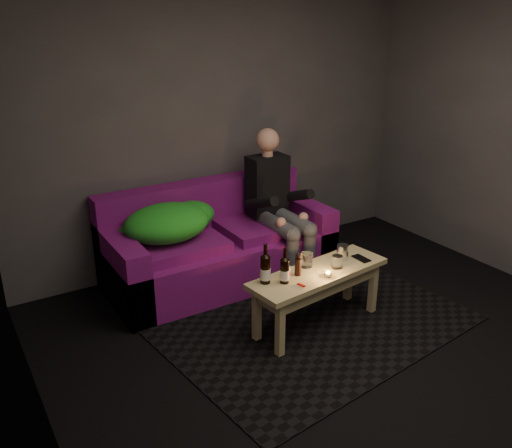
{
  "coord_description": "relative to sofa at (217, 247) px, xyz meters",
  "views": [
    {
      "loc": [
        -2.3,
        -2.07,
        2.22
      ],
      "look_at": [
        -0.16,
        1.4,
        0.63
      ],
      "focal_mm": 38.0,
      "sensor_mm": 36.0,
      "label": 1
    }
  ],
  "objects": [
    {
      "name": "floor",
      "position": [
        0.3,
        -1.82,
        -0.3
      ],
      "size": [
        4.5,
        4.5,
        0.0
      ],
      "primitive_type": "plane",
      "color": "black",
      "rests_on": "ground"
    },
    {
      "name": "green_blanket",
      "position": [
        -0.43,
        -0.01,
        0.33
      ],
      "size": [
        0.85,
        0.58,
        0.29
      ],
      "color": "green",
      "rests_on": "sofa"
    },
    {
      "name": "sofa",
      "position": [
        0.0,
        0.0,
        0.0
      ],
      "size": [
        1.94,
        0.87,
        0.83
      ],
      "color": "#730F71",
      "rests_on": "floor"
    },
    {
      "name": "steel_cup",
      "position": [
        0.54,
        -1.03,
        0.22
      ],
      "size": [
        0.09,
        0.09,
        0.12
      ],
      "primitive_type": "cylinder",
      "rotation": [
        0.0,
        0.0,
        0.02
      ],
      "color": "silver",
      "rests_on": "coffee_table"
    },
    {
      "name": "beer_bottle_a",
      "position": [
        -0.17,
        -1.04,
        0.27
      ],
      "size": [
        0.07,
        0.07,
        0.29
      ],
      "color": "black",
      "rests_on": "coffee_table"
    },
    {
      "name": "person",
      "position": [
        0.52,
        -0.16,
        0.37
      ],
      "size": [
        0.35,
        0.81,
        1.3
      ],
      "color": "black",
      "rests_on": "sofa"
    },
    {
      "name": "tealight",
      "position": [
        0.26,
        -1.2,
        0.18
      ],
      "size": [
        0.06,
        0.06,
        0.04
      ],
      "color": "white",
      "rests_on": "coffee_table"
    },
    {
      "name": "red_lighter",
      "position": [
        0.02,
        -1.21,
        0.16
      ],
      "size": [
        0.03,
        0.07,
        0.01
      ],
      "primitive_type": "cube",
      "rotation": [
        0.0,
        0.0,
        0.26
      ],
      "color": "red",
      "rests_on": "coffee_table"
    },
    {
      "name": "tumbler_back",
      "position": [
        0.23,
        -0.99,
        0.21
      ],
      "size": [
        0.12,
        0.12,
        0.11
      ],
      "primitive_type": "cylinder",
      "rotation": [
        0.0,
        0.0,
        -0.41
      ],
      "color": "white",
      "rests_on": "coffee_table"
    },
    {
      "name": "pepper_mill",
      "position": [
        0.1,
        -1.07,
        0.22
      ],
      "size": [
        0.06,
        0.06,
        0.13
      ],
      "primitive_type": "cylinder",
      "rotation": [
        0.0,
        0.0,
        0.34
      ],
      "color": "black",
      "rests_on": "coffee_table"
    },
    {
      "name": "room",
      "position": [
        0.3,
        -1.35,
        1.34
      ],
      "size": [
        4.5,
        4.5,
        4.5
      ],
      "color": "silver",
      "rests_on": "ground"
    },
    {
      "name": "tumbler_front",
      "position": [
        0.41,
        -1.13,
        0.21
      ],
      "size": [
        0.1,
        0.1,
        0.1
      ],
      "primitive_type": "cylinder",
      "rotation": [
        0.0,
        0.0,
        0.35
      ],
      "color": "white",
      "rests_on": "coffee_table"
    },
    {
      "name": "salt_shaker",
      "position": [
        0.02,
        -1.05,
        0.2
      ],
      "size": [
        0.05,
        0.05,
        0.08
      ],
      "primitive_type": "cylinder",
      "rotation": [
        0.0,
        0.0,
        -0.34
      ],
      "color": "silver",
      "rests_on": "coffee_table"
    },
    {
      "name": "beer_bottle_b",
      "position": [
        -0.05,
        -1.11,
        0.25
      ],
      "size": [
        0.07,
        0.07,
        0.26
      ],
      "color": "black",
      "rests_on": "coffee_table"
    },
    {
      "name": "rug",
      "position": [
        0.27,
        -1.04,
        -0.3
      ],
      "size": [
        2.42,
        1.88,
        0.01
      ],
      "primitive_type": "cube",
      "rotation": [
        0.0,
        0.0,
        0.12
      ],
      "color": "black",
      "rests_on": "floor"
    },
    {
      "name": "smartphone",
      "position": [
        0.67,
        -1.1,
        0.16
      ],
      "size": [
        0.08,
        0.15,
        0.01
      ],
      "primitive_type": "cube",
      "rotation": [
        0.0,
        0.0,
        0.01
      ],
      "color": "black",
      "rests_on": "coffee_table"
    },
    {
      "name": "coffee_table",
      "position": [
        0.27,
        -1.09,
        0.08
      ],
      "size": [
        1.16,
        0.49,
        0.46
      ],
      "rotation": [
        0.0,
        0.0,
        0.12
      ],
      "color": "tan",
      "rests_on": "rug"
    }
  ]
}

